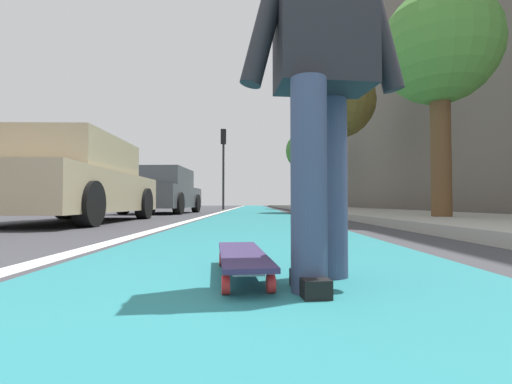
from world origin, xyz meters
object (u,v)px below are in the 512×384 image
(street_tree_near, at_px, (439,50))
(parked_car_near, at_px, (74,182))
(skateboard, at_px, (242,257))
(parked_car_mid, at_px, (163,192))
(skater_person, at_px, (323,62))
(street_tree_far, at_px, (305,151))
(street_tree_mid, at_px, (338,102))
(traffic_light, at_px, (223,154))

(street_tree_near, bearing_deg, parked_car_near, 85.11)
(skateboard, distance_m, street_tree_near, 5.89)
(skateboard, relative_size, parked_car_near, 0.20)
(parked_car_near, relative_size, parked_car_mid, 1.04)
(parked_car_near, distance_m, parked_car_mid, 5.56)
(parked_car_near, bearing_deg, skater_person, -144.26)
(parked_car_mid, height_order, street_tree_far, street_tree_far)
(skateboard, xyz_separation_m, street_tree_mid, (11.17, -3.13, 3.93))
(parked_car_near, relative_size, street_tree_mid, 0.79)
(parked_car_near, height_order, street_tree_near, street_tree_near)
(skateboard, distance_m, parked_car_mid, 10.68)
(parked_car_mid, xyz_separation_m, street_tree_mid, (0.93, -6.10, 3.31))
(traffic_light, height_order, street_tree_far, street_tree_far)
(parked_car_near, bearing_deg, parked_car_mid, -1.63)
(parked_car_mid, height_order, street_tree_mid, street_tree_mid)
(parked_car_near, relative_size, street_tree_near, 1.10)
(street_tree_near, relative_size, street_tree_far, 0.84)
(traffic_light, distance_m, street_tree_far, 5.03)
(skater_person, distance_m, traffic_light, 17.90)
(traffic_light, distance_m, street_tree_mid, 7.97)
(street_tree_far, bearing_deg, parked_car_near, 156.78)
(street_tree_far, bearing_deg, street_tree_mid, -180.00)
(street_tree_far, bearing_deg, traffic_light, 110.22)
(skater_person, relative_size, street_tree_near, 0.42)
(skater_person, relative_size, street_tree_mid, 0.30)
(skater_person, xyz_separation_m, street_tree_far, (19.41, -2.78, 2.47))
(skateboard, distance_m, parked_car_near, 5.66)
(skateboard, distance_m, street_tree_mid, 12.24)
(skateboard, bearing_deg, parked_car_mid, 16.18)
(parked_car_mid, height_order, street_tree_near, street_tree_near)
(street_tree_mid, bearing_deg, traffic_light, 36.47)
(parked_car_near, xyz_separation_m, traffic_light, (12.85, -1.55, 2.28))
(parked_car_mid, bearing_deg, street_tree_near, -134.99)
(street_tree_near, distance_m, street_tree_far, 15.12)
(skater_person, distance_m, parked_car_near, 5.95)
(street_tree_near, distance_m, street_tree_mid, 7.12)
(street_tree_mid, relative_size, street_tree_far, 1.18)
(parked_car_mid, height_order, traffic_light, traffic_light)
(traffic_light, distance_m, street_tree_near, 14.18)
(street_tree_near, bearing_deg, skater_person, 147.08)
(skater_person, xyz_separation_m, street_tree_near, (4.29, -2.78, 1.93))
(skateboard, relative_size, street_tree_far, 0.19)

